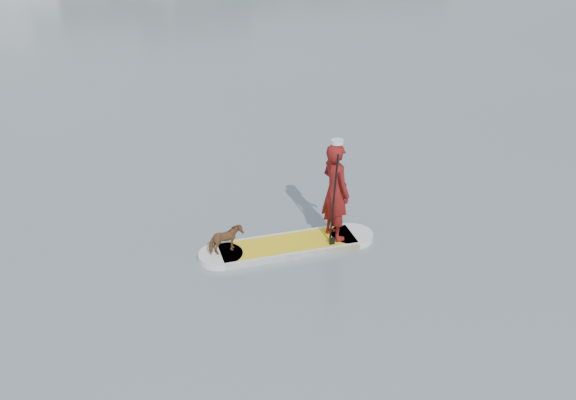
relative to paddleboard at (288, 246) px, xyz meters
name	(u,v)px	position (x,y,z in m)	size (l,w,h in m)	color
ground	(101,393)	(-3.79, -2.28, -0.06)	(140.00, 140.00, 0.00)	slate
paddleboard	(288,246)	(0.00, 0.00, 0.00)	(3.27, 1.17, 0.12)	yellow
paddler	(335,192)	(0.88, -0.13, 0.98)	(0.67, 0.44, 1.84)	maroon
white_cap	(337,142)	(0.88, -0.13, 1.94)	(0.22, 0.22, 0.07)	silver
dog	(226,240)	(-1.13, 0.17, 0.32)	(0.28, 0.61, 0.51)	brown
paddle	(333,211)	(0.71, -0.38, 0.74)	(0.10, 0.30, 2.00)	black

